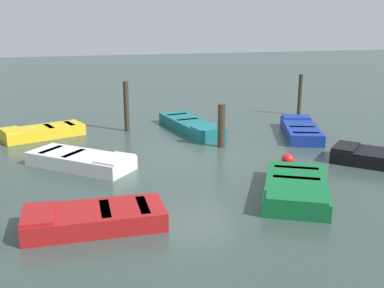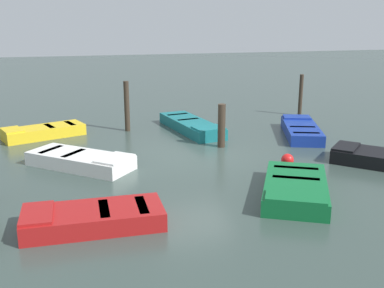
% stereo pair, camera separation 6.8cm
% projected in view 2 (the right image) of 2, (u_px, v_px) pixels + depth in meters
% --- Properties ---
extents(ground_plane, '(80.00, 80.00, 0.00)m').
position_uv_depth(ground_plane, '(192.00, 154.00, 14.84)').
color(ground_plane, '#33423D').
extents(rowboat_teal, '(1.82, 3.96, 0.46)m').
position_uv_depth(rowboat_teal, '(191.00, 125.00, 17.84)').
color(rowboat_teal, '#14666B').
rests_on(rowboat_teal, ground_plane).
extents(rowboat_red, '(2.91, 1.28, 0.46)m').
position_uv_depth(rowboat_red, '(93.00, 217.00, 9.69)').
color(rowboat_red, maroon).
rests_on(rowboat_red, ground_plane).
extents(rowboat_blue, '(2.17, 3.50, 0.46)m').
position_uv_depth(rowboat_blue, '(301.00, 130.00, 17.15)').
color(rowboat_blue, navy).
rests_on(rowboat_blue, ground_plane).
extents(rowboat_yellow, '(3.04, 2.00, 0.46)m').
position_uv_depth(rowboat_yellow, '(43.00, 132.00, 16.89)').
color(rowboat_yellow, gold).
rests_on(rowboat_yellow, ground_plane).
extents(rowboat_white, '(3.21, 3.01, 0.46)m').
position_uv_depth(rowboat_white, '(81.00, 160.00, 13.55)').
color(rowboat_white, silver).
rests_on(rowboat_white, ground_plane).
extents(rowboat_black, '(3.00, 2.99, 0.46)m').
position_uv_depth(rowboat_black, '(384.00, 159.00, 13.68)').
color(rowboat_black, black).
rests_on(rowboat_black, ground_plane).
extents(rowboat_green, '(2.67, 3.33, 0.46)m').
position_uv_depth(rowboat_green, '(296.00, 188.00, 11.34)').
color(rowboat_green, '#0F602D').
rests_on(rowboat_green, ground_plane).
extents(mooring_piling_far_right, '(0.26, 0.26, 1.48)m').
position_uv_depth(mooring_piling_far_right, '(222.00, 126.00, 15.51)').
color(mooring_piling_far_right, '#33281E').
rests_on(mooring_piling_far_right, ground_plane).
extents(mooring_piling_mid_right, '(0.17, 0.17, 1.83)m').
position_uv_depth(mooring_piling_mid_right, '(301.00, 95.00, 20.44)').
color(mooring_piling_mid_right, '#33281E').
rests_on(mooring_piling_mid_right, ground_plane).
extents(mooring_piling_center, '(0.20, 0.20, 1.93)m').
position_uv_depth(mooring_piling_center, '(127.00, 106.00, 17.64)').
color(mooring_piling_center, '#33281E').
rests_on(mooring_piling_center, ground_plane).
extents(marker_buoy, '(0.36, 0.36, 0.48)m').
position_uv_depth(marker_buoy, '(287.00, 160.00, 13.29)').
color(marker_buoy, '#262626').
rests_on(marker_buoy, ground_plane).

